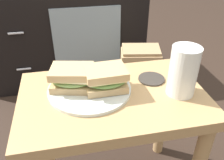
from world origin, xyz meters
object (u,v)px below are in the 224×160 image
Objects in this scene: beer_glass at (183,72)px; plate at (90,89)px; coaster at (151,79)px; sandwich_front at (72,78)px; tv_cabinet at (66,34)px; paper_bag at (139,81)px; sandwich_back at (106,78)px.

plate is at bearing 165.76° from beer_glass.
plate is 1.70× the size of beer_glass.
sandwich_front is at bearing -178.45° from coaster.
tv_cabinet is at bearing 90.01° from sandwich_front.
paper_bag is (0.36, -0.48, -0.10)m from tv_cabinet.
tv_cabinet is 6.42× the size of beer_glass.
coaster reaches higher than paper_bag.
tv_cabinet is at bearing 126.25° from paper_bag.
tv_cabinet reaches higher than plate.
beer_glass is at bearing -14.24° from plate.
paper_bag is at bearing 54.48° from plate.
sandwich_front reaches higher than plate.
plate is at bearing -125.52° from paper_bag.
coaster is at bearing 5.61° from plate.
sandwich_back is 1.51× the size of coaster.
coaster is 0.23× the size of paper_bag.
plate is 0.06m from sandwich_front.
sandwich_back is 0.60m from paper_bag.
tv_cabinet reaches higher than sandwich_back.
tv_cabinet is 11.12× the size of coaster.
beer_glass is 1.73× the size of coaster.
sandwich_front is 1.19× the size of sandwich_back.
sandwich_back is 0.34× the size of paper_bag.
tv_cabinet is 7.37× the size of sandwich_back.
tv_cabinet is 6.20× the size of sandwich_front.
beer_glass is at bearing -94.76° from paper_bag.
sandwich_back is at bearing -120.24° from paper_bag.
plate is 0.28m from beer_glass.
paper_bag is (0.04, 0.50, -0.34)m from beer_glass.
beer_glass reaches higher than tv_cabinet.
tv_cabinet is 0.96m from sandwich_back.
sandwich_front reaches higher than paper_bag.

